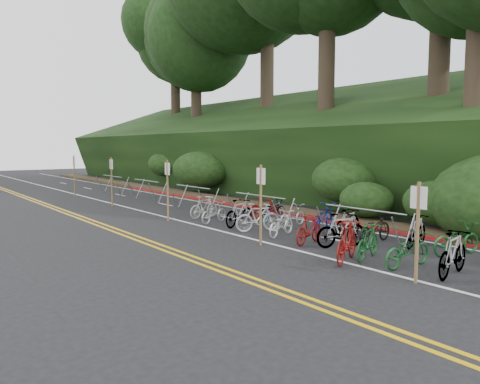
# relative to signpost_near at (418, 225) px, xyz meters

# --- Properties ---
(ground) EXTENTS (120.00, 120.00, 0.00)m
(ground) POSITION_rel_signpost_near_xyz_m (-0.80, 0.22, -1.31)
(ground) COLOR black
(ground) RESTS_ON ground
(road_markings) EXTENTS (7.47, 80.00, 0.01)m
(road_markings) POSITION_rel_signpost_near_xyz_m (-0.17, 10.31, -1.31)
(road_markings) COLOR gold
(road_markings) RESTS_ON ground
(red_curb) EXTENTS (0.25, 28.00, 0.10)m
(red_curb) POSITION_rel_signpost_near_xyz_m (4.90, 12.22, -1.26)
(red_curb) COLOR maroon
(red_curb) RESTS_ON ground
(embankment) EXTENTS (14.30, 48.14, 9.11)m
(embankment) POSITION_rel_signpost_near_xyz_m (12.16, 19.25, 1.26)
(embankment) COLOR black
(embankment) RESTS_ON ground
(bike_racks_rest) EXTENTS (1.14, 23.00, 1.17)m
(bike_racks_rest) POSITION_rel_signpost_near_xyz_m (2.20, 13.22, -0.46)
(bike_racks_rest) COLOR gray
(bike_racks_rest) RESTS_ON ground
(signpost_near) EXTENTS (0.08, 0.40, 2.28)m
(signpost_near) POSITION_rel_signpost_near_xyz_m (0.00, 0.00, 0.00)
(signpost_near) COLOR brown
(signpost_near) RESTS_ON ground
(signposts_rest) EXTENTS (0.08, 18.40, 2.50)m
(signposts_rest) POSITION_rel_signpost_near_xyz_m (-0.20, 14.22, 0.12)
(signposts_rest) COLOR brown
(signposts_rest) RESTS_ON ground
(bike_front) EXTENTS (1.27, 1.90, 1.11)m
(bike_front) POSITION_rel_signpost_near_xyz_m (0.27, 2.21, -0.75)
(bike_front) COLOR maroon
(bike_front) RESTS_ON ground
(bike_valet) EXTENTS (3.57, 15.48, 1.10)m
(bike_valet) POSITION_rel_signpost_near_xyz_m (2.16, 3.58, -0.83)
(bike_valet) COLOR maroon
(bike_valet) RESTS_ON ground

